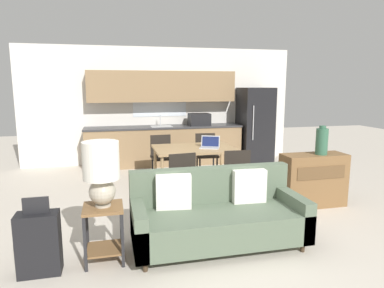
{
  "coord_description": "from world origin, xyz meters",
  "views": [
    {
      "loc": [
        -1.21,
        -3.46,
        1.83
      ],
      "look_at": [
        -0.02,
        1.5,
        0.95
      ],
      "focal_mm": 32.0,
      "sensor_mm": 36.0,
      "label": 1
    }
  ],
  "objects_px": {
    "couch": "(217,216)",
    "table_lamp": "(101,169)",
    "side_table": "(104,225)",
    "suitcase": "(39,243)",
    "dining_chair_far_right": "(206,152)",
    "laptop": "(210,145)",
    "dining_chair_near_left": "(180,177)",
    "refrigerator": "(255,125)",
    "dining_chair_near_right": "(235,173)",
    "dining_chair_far_left": "(162,155)",
    "credenza": "(313,180)",
    "dining_table": "(195,151)",
    "vase": "(322,141)"
  },
  "relations": [
    {
      "from": "couch",
      "to": "table_lamp",
      "type": "xyz_separation_m",
      "value": [
        -1.26,
        -0.08,
        0.65
      ]
    },
    {
      "from": "table_lamp",
      "to": "dining_chair_near_left",
      "type": "bearing_deg",
      "value": 50.34
    },
    {
      "from": "refrigerator",
      "to": "dining_table",
      "type": "height_order",
      "value": "refrigerator"
    },
    {
      "from": "vase",
      "to": "laptop",
      "type": "distance_m",
      "value": 1.8
    },
    {
      "from": "table_lamp",
      "to": "credenza",
      "type": "distance_m",
      "value": 3.3
    },
    {
      "from": "dining_table",
      "to": "suitcase",
      "type": "bearing_deg",
      "value": -133.26
    },
    {
      "from": "dining_table",
      "to": "credenza",
      "type": "distance_m",
      "value": 1.98
    },
    {
      "from": "dining_chair_far_left",
      "to": "dining_chair_near_left",
      "type": "relative_size",
      "value": 1.0
    },
    {
      "from": "dining_chair_far_left",
      "to": "dining_chair_near_left",
      "type": "bearing_deg",
      "value": -92.7
    },
    {
      "from": "side_table",
      "to": "dining_chair_far_right",
      "type": "distance_m",
      "value": 3.56
    },
    {
      "from": "couch",
      "to": "table_lamp",
      "type": "height_order",
      "value": "table_lamp"
    },
    {
      "from": "side_table",
      "to": "suitcase",
      "type": "relative_size",
      "value": 0.77
    },
    {
      "from": "couch",
      "to": "refrigerator",
      "type": "bearing_deg",
      "value": 61.06
    },
    {
      "from": "refrigerator",
      "to": "credenza",
      "type": "relative_size",
      "value": 1.81
    },
    {
      "from": "dining_chair_far_left",
      "to": "couch",
      "type": "bearing_deg",
      "value": -89.1
    },
    {
      "from": "refrigerator",
      "to": "couch",
      "type": "relative_size",
      "value": 0.91
    },
    {
      "from": "side_table",
      "to": "laptop",
      "type": "xyz_separation_m",
      "value": [
        1.76,
        2.06,
        0.42
      ]
    },
    {
      "from": "dining_chair_near_left",
      "to": "side_table",
      "type": "bearing_deg",
      "value": 43.52
    },
    {
      "from": "side_table",
      "to": "credenza",
      "type": "xyz_separation_m",
      "value": [
        3.09,
        1.0,
        0.01
      ]
    },
    {
      "from": "side_table",
      "to": "vase",
      "type": "distance_m",
      "value": 3.37
    },
    {
      "from": "dining_chair_near_left",
      "to": "laptop",
      "type": "bearing_deg",
      "value": -139.37
    },
    {
      "from": "couch",
      "to": "credenza",
      "type": "bearing_deg",
      "value": 26.32
    },
    {
      "from": "refrigerator",
      "to": "dining_chair_far_left",
      "type": "bearing_deg",
      "value": -153.58
    },
    {
      "from": "dining_table",
      "to": "laptop",
      "type": "relative_size",
      "value": 3.49
    },
    {
      "from": "dining_chair_far_right",
      "to": "laptop",
      "type": "relative_size",
      "value": 2.2
    },
    {
      "from": "table_lamp",
      "to": "dining_chair_near_left",
      "type": "relative_size",
      "value": 0.78
    },
    {
      "from": "couch",
      "to": "dining_chair_far_right",
      "type": "distance_m",
      "value": 2.96
    },
    {
      "from": "side_table",
      "to": "couch",
      "type": "bearing_deg",
      "value": 4.13
    },
    {
      "from": "dining_chair_near_left",
      "to": "suitcase",
      "type": "bearing_deg",
      "value": 33.02
    },
    {
      "from": "vase",
      "to": "suitcase",
      "type": "height_order",
      "value": "vase"
    },
    {
      "from": "laptop",
      "to": "refrigerator",
      "type": "bearing_deg",
      "value": 74.61
    },
    {
      "from": "dining_chair_near_right",
      "to": "suitcase",
      "type": "distance_m",
      "value": 2.95
    },
    {
      "from": "refrigerator",
      "to": "suitcase",
      "type": "bearing_deg",
      "value": -133.92
    },
    {
      "from": "dining_chair_far_right",
      "to": "dining_chair_near_left",
      "type": "bearing_deg",
      "value": -112.8
    },
    {
      "from": "credenza",
      "to": "dining_chair_far_right",
      "type": "distance_m",
      "value": 2.28
    },
    {
      "from": "table_lamp",
      "to": "suitcase",
      "type": "xyz_separation_m",
      "value": [
        -0.61,
        -0.12,
        -0.67
      ]
    },
    {
      "from": "dining_table",
      "to": "credenza",
      "type": "height_order",
      "value": "credenza"
    },
    {
      "from": "dining_table",
      "to": "dining_chair_far_right",
      "type": "height_order",
      "value": "dining_chair_far_right"
    },
    {
      "from": "dining_chair_far_left",
      "to": "laptop",
      "type": "xyz_separation_m",
      "value": [
        0.7,
        -0.9,
        0.32
      ]
    },
    {
      "from": "credenza",
      "to": "side_table",
      "type": "bearing_deg",
      "value": -162.14
    },
    {
      "from": "dining_chair_near_right",
      "to": "refrigerator",
      "type": "bearing_deg",
      "value": -114.89
    },
    {
      "from": "couch",
      "to": "credenza",
      "type": "height_order",
      "value": "couch"
    },
    {
      "from": "vase",
      "to": "dining_chair_near_right",
      "type": "xyz_separation_m",
      "value": [
        -1.23,
        0.38,
        -0.5
      ]
    },
    {
      "from": "credenza",
      "to": "dining_chair_near_left",
      "type": "height_order",
      "value": "dining_chair_near_left"
    },
    {
      "from": "table_lamp",
      "to": "dining_chair_near_right",
      "type": "relative_size",
      "value": 0.78
    },
    {
      "from": "couch",
      "to": "dining_chair_far_left",
      "type": "bearing_deg",
      "value": 94.01
    },
    {
      "from": "side_table",
      "to": "vase",
      "type": "height_order",
      "value": "vase"
    },
    {
      "from": "dining_chair_far_right",
      "to": "dining_chair_near_right",
      "type": "bearing_deg",
      "value": -85.25
    },
    {
      "from": "dining_chair_far_left",
      "to": "dining_chair_far_right",
      "type": "distance_m",
      "value": 0.89
    },
    {
      "from": "couch",
      "to": "table_lamp",
      "type": "bearing_deg",
      "value": -176.31
    }
  ]
}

